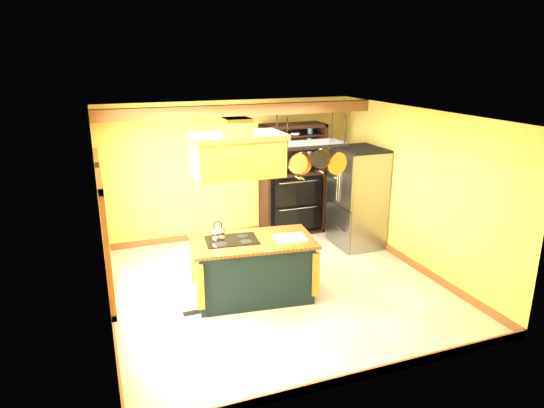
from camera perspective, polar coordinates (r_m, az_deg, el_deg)
floor at (r=7.78m, az=0.51°, el=-9.69°), size 5.00×5.00×0.00m
ceiling at (r=6.99m, az=0.56°, el=10.49°), size 5.00×5.00×0.00m
wall_back at (r=9.56m, az=-4.89°, el=4.00°), size 5.00×0.02×2.70m
wall_front at (r=5.17m, az=10.67°, el=-7.83°), size 5.00×0.02×2.70m
wall_left at (r=6.82m, az=-19.47°, el=-2.32°), size 0.02×5.00×2.70m
wall_right at (r=8.46m, az=16.53°, el=1.62°), size 0.02×5.00×2.70m
ceiling_beam at (r=8.60m, az=-3.61°, el=10.95°), size 5.00×0.15×0.20m
window_near at (r=6.05m, az=-18.93°, el=-4.22°), size 0.06×1.06×1.56m
window_far at (r=7.38m, az=-19.40°, el=-0.47°), size 0.06×1.06×1.56m
kitchen_island at (r=7.29m, az=-2.28°, el=-7.54°), size 1.90×1.20×1.11m
range_hood at (r=6.69m, az=-4.08°, el=6.03°), size 1.28×0.72×0.80m
pot_rack at (r=7.09m, az=4.63°, el=6.07°), size 1.09×0.50×0.89m
refrigerator at (r=9.27m, az=10.00°, el=0.51°), size 0.80×0.94×1.85m
hutch at (r=9.85m, az=2.30°, el=1.53°), size 1.26×0.57×2.23m
floor_register at (r=7.14m, az=-9.31°, el=-12.50°), size 0.28×0.13×0.01m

